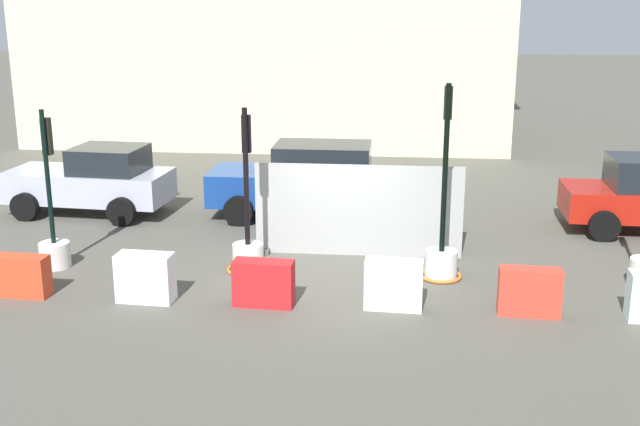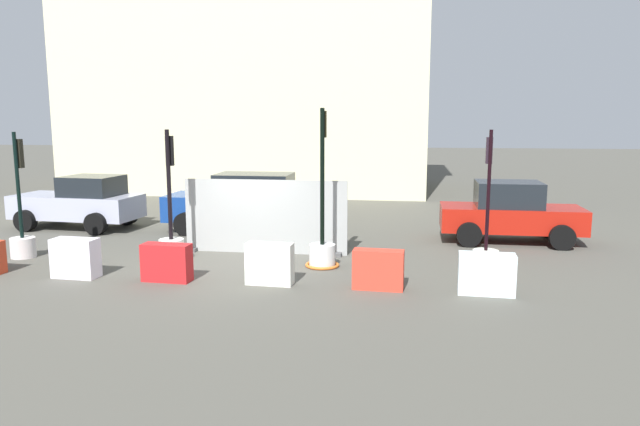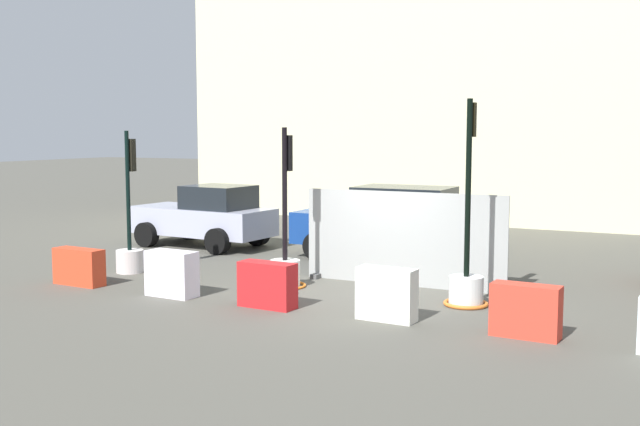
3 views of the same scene
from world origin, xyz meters
name	(u,v)px [view 1 (image 1 of 3)]	position (x,y,z in m)	size (l,w,h in m)	color
ground_plane	(337,280)	(0.00, 0.00, 0.00)	(120.00, 120.00, 0.00)	#4F4D45
traffic_light_0	(53,236)	(-5.74, 0.22, 0.65)	(0.61, 0.61, 3.21)	silver
traffic_light_1	(248,243)	(-1.80, 0.39, 0.58)	(0.87, 0.87, 3.27)	silver
traffic_light_2	(442,248)	(2.01, 0.36, 0.59)	(0.82, 0.82, 3.78)	silver
construction_barrier_0	(18,276)	(-5.74, -1.37, 0.38)	(1.18, 0.45, 0.76)	red
construction_barrier_1	(145,278)	(-3.33, -1.39, 0.44)	(1.03, 0.52, 0.89)	silver
construction_barrier_2	(264,283)	(-1.19, -1.39, 0.41)	(1.09, 0.47, 0.83)	red
construction_barrier_3	(394,285)	(1.10, -1.32, 0.45)	(1.03, 0.44, 0.90)	white
construction_barrier_4	(530,292)	(3.43, -1.36, 0.42)	(1.08, 0.45, 0.83)	red
car_blue_estate	(307,180)	(-1.10, 4.44, 0.93)	(4.47, 2.12, 1.84)	navy
car_silver_hatchback	(93,181)	(-6.44, 4.22, 0.84)	(4.16, 2.31, 1.72)	#A6A9BF
site_fence_panel	(358,213)	(0.32, 1.57, 0.94)	(4.35, 0.50, 1.96)	#999C9A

